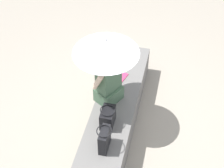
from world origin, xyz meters
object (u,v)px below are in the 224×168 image
object	(u,v)px
tote_bag_canvas	(104,139)
person_seated	(109,79)
handbag_black	(108,117)
magazine	(118,77)
parasol	(106,46)

from	to	relation	value
tote_bag_canvas	person_seated	bearing A→B (deg)	10.16
handbag_black	tote_bag_canvas	world-z (taller)	tote_bag_canvas
magazine	parasol	bearing A→B (deg)	-167.70
handbag_black	tote_bag_canvas	distance (m)	0.37
person_seated	magazine	xyz separation A→B (m)	(0.46, -0.04, -0.38)
person_seated	parasol	size ratio (longest dim) A/B	0.79
handbag_black	magazine	size ratio (longest dim) A/B	1.04
handbag_black	magazine	distance (m)	0.91
tote_bag_canvas	magazine	bearing A→B (deg)	4.81
person_seated	tote_bag_canvas	xyz separation A→B (m)	(-0.81, -0.14, -0.22)
person_seated	parasol	xyz separation A→B (m)	(-0.07, 0.01, 0.62)
parasol	magazine	bearing A→B (deg)	-5.10
magazine	handbag_black	bearing A→B (deg)	-158.99
person_seated	parasol	distance (m)	0.63
person_seated	tote_bag_canvas	bearing A→B (deg)	-169.84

